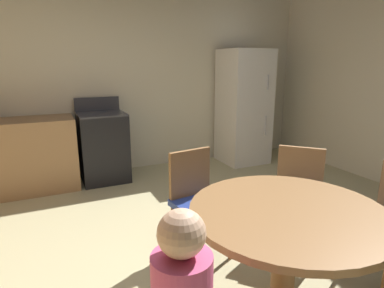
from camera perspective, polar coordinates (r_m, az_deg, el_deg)
name	(u,v)px	position (r m, az deg, el deg)	size (l,w,h in m)	color
ground_plane	(212,271)	(2.70, 3.44, -21.32)	(14.00, 14.00, 0.00)	tan
wall_back	(120,78)	(4.86, -12.45, 11.28)	(6.19, 0.12, 2.70)	beige
oven_range	(103,146)	(4.53, -15.31, -0.40)	(0.60, 0.60, 1.10)	black
refrigerator	(244,107)	(5.21, 9.04, 6.41)	(0.68, 0.68, 1.76)	white
dining_table	(286,235)	(2.02, 16.17, -15.05)	(1.12, 1.12, 0.76)	olive
chair_northeast	(298,193)	(2.90, 18.04, -8.12)	(0.57, 0.57, 0.87)	olive
chair_north	(197,197)	(2.68, 0.88, -9.22)	(0.45, 0.45, 0.87)	olive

